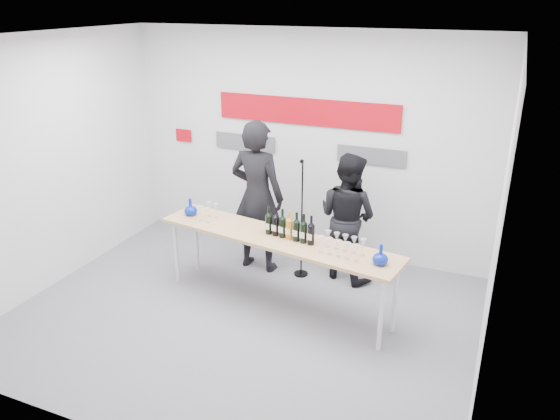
{
  "coord_description": "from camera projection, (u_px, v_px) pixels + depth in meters",
  "views": [
    {
      "loc": [
        2.45,
        -4.68,
        3.38
      ],
      "look_at": [
        0.26,
        0.49,
        1.15
      ],
      "focal_mm": 35.0,
      "sensor_mm": 36.0,
      "label": 1
    }
  ],
  "objects": [
    {
      "name": "presenter_right",
      "position": [
        347.0,
        217.0,
        6.73
      ],
      "size": [
        0.95,
        0.84,
        1.63
      ],
      "primitive_type": "imported",
      "rotation": [
        0.0,
        0.0,
        2.81
      ],
      "color": "black",
      "rests_on": "ground"
    },
    {
      "name": "ground",
      "position": [
        242.0,
        316.0,
        6.14
      ],
      "size": [
        5.0,
        5.0,
        0.0
      ],
      "primitive_type": "plane",
      "color": "slate",
      "rests_on": "ground"
    },
    {
      "name": "presenter_left",
      "position": [
        257.0,
        197.0,
        6.9
      ],
      "size": [
        0.74,
        0.51,
        1.98
      ],
      "primitive_type": "imported",
      "rotation": [
        0.0,
        0.0,
        3.09
      ],
      "color": "black",
      "rests_on": "ground"
    },
    {
      "name": "glasses_right",
      "position": [
        342.0,
        246.0,
        5.63
      ],
      "size": [
        0.48,
        0.28,
        0.18
      ],
      "color": "silver",
      "rests_on": "tasting_table"
    },
    {
      "name": "wine_bottles",
      "position": [
        289.0,
        225.0,
        5.94
      ],
      "size": [
        0.62,
        0.17,
        0.33
      ],
      "rotation": [
        0.0,
        0.0,
        -0.16
      ],
      "color": "black",
      "rests_on": "tasting_table"
    },
    {
      "name": "mic_stand",
      "position": [
        301.0,
        241.0,
        6.88
      ],
      "size": [
        0.18,
        0.18,
        1.55
      ],
      "rotation": [
        0.0,
        0.0,
        -0.02
      ],
      "color": "black",
      "rests_on": "ground"
    },
    {
      "name": "tasting_table",
      "position": [
        277.0,
        242.0,
        6.08
      ],
      "size": [
        2.95,
        1.03,
        0.87
      ],
      "rotation": [
        0.0,
        0.0,
        -0.16
      ],
      "color": "tan",
      "rests_on": "ground"
    },
    {
      "name": "back_wall",
      "position": [
        306.0,
        145.0,
        7.29
      ],
      "size": [
        5.0,
        0.04,
        3.0
      ],
      "primitive_type": "cube",
      "color": "silver",
      "rests_on": "ground"
    },
    {
      "name": "signage",
      "position": [
        302.0,
        122.0,
        7.18
      ],
      "size": [
        3.38,
        0.02,
        0.79
      ],
      "color": "#B70713",
      "rests_on": "back_wall"
    },
    {
      "name": "decanter_right",
      "position": [
        381.0,
        254.0,
        5.4
      ],
      "size": [
        0.16,
        0.16,
        0.21
      ],
      "primitive_type": null,
      "color": "#0823A0",
      "rests_on": "tasting_table"
    },
    {
      "name": "glasses_left",
      "position": [
        208.0,
        212.0,
        6.5
      ],
      "size": [
        0.19,
        0.24,
        0.18
      ],
      "color": "silver",
      "rests_on": "tasting_table"
    },
    {
      "name": "decanter_left",
      "position": [
        190.0,
        207.0,
        6.61
      ],
      "size": [
        0.16,
        0.16,
        0.21
      ],
      "primitive_type": null,
      "color": "#0823A0",
      "rests_on": "tasting_table"
    }
  ]
}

